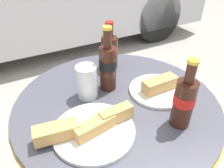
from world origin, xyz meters
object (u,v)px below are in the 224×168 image
object	(u,v)px
cola_bottle_left	(108,66)
cola_bottle_right	(110,51)
lunch_plate_far	(90,128)
drinking_glass	(87,83)
bistro_table	(116,131)
lunch_plate_near	(158,88)
cola_bottle_center	(184,101)

from	to	relation	value
cola_bottle_left	cola_bottle_right	distance (m)	0.16
cola_bottle_right	lunch_plate_far	size ratio (longest dim) A/B	0.68
drinking_glass	cola_bottle_left	bearing A→B (deg)	6.81
bistro_table	lunch_plate_far	xyz separation A→B (m)	(-0.15, -0.10, 0.18)
lunch_plate_near	drinking_glass	bearing A→B (deg)	156.85
cola_bottle_left	cola_bottle_right	bearing A→B (deg)	60.37
bistro_table	cola_bottle_center	world-z (taller)	cola_bottle_center
drinking_glass	cola_bottle_center	bearing A→B (deg)	-53.09
cola_bottle_left	lunch_plate_near	bearing A→B (deg)	-36.57
cola_bottle_right	lunch_plate_near	size ratio (longest dim) A/B	0.96
bistro_table	lunch_plate_near	size ratio (longest dim) A/B	3.41
drinking_glass	lunch_plate_near	bearing A→B (deg)	-23.15
bistro_table	cola_bottle_left	bearing A→B (deg)	84.41
cola_bottle_left	cola_bottle_center	xyz separation A→B (m)	(0.11, -0.28, -0.01)
bistro_table	cola_bottle_right	size ratio (longest dim) A/B	3.57
cola_bottle_center	lunch_plate_near	size ratio (longest dim) A/B	1.04
cola_bottle_left	drinking_glass	size ratio (longest dim) A/B	2.00
drinking_glass	lunch_plate_near	world-z (taller)	drinking_glass
cola_bottle_right	cola_bottle_center	bearing A→B (deg)	-85.43
bistro_table	cola_bottle_center	size ratio (longest dim) A/B	3.28
bistro_table	cola_bottle_right	bearing A→B (deg)	68.79
cola_bottle_center	lunch_plate_near	distance (m)	0.19
bistro_table	cola_bottle_center	bearing A→B (deg)	-57.95
cola_bottle_center	drinking_glass	distance (m)	0.34
bistro_table	lunch_plate_near	bearing A→B (deg)	-10.07
cola_bottle_center	lunch_plate_far	size ratio (longest dim) A/B	0.75
bistro_table	lunch_plate_near	world-z (taller)	lunch_plate_near
cola_bottle_left	lunch_plate_far	size ratio (longest dim) A/B	0.81
cola_bottle_center	lunch_plate_far	bearing A→B (deg)	160.93
cola_bottle_left	cola_bottle_right	xyz separation A→B (m)	(0.08, 0.14, -0.02)
cola_bottle_center	bistro_table	bearing A→B (deg)	122.05
bistro_table	cola_bottle_right	distance (m)	0.34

